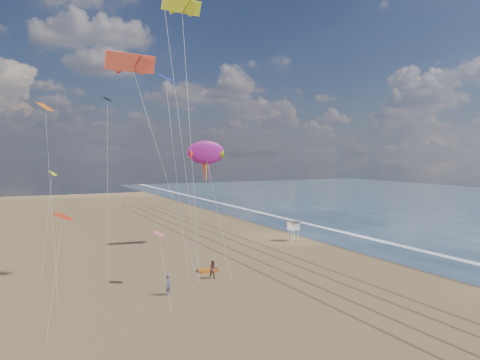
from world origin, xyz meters
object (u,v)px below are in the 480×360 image
at_px(kite_flyer_a, 168,285).
at_px(kite_flyer_b, 213,269).
at_px(show_kite, 206,153).
at_px(grounded_kite, 208,270).
at_px(lifeguard_stand, 293,226).

relative_size(kite_flyer_a, kite_flyer_b, 0.97).
distance_m(show_kite, kite_flyer_b, 21.09).
relative_size(grounded_kite, show_kite, 0.09).
bearing_deg(kite_flyer_a, grounded_kite, 2.03).
height_order(grounded_kite, show_kite, show_kite).
xyz_separation_m(kite_flyer_a, kite_flyer_b, (5.73, 3.31, 0.03)).
bearing_deg(lifeguard_stand, kite_flyer_b, -142.74).
distance_m(grounded_kite, kite_flyer_a, 8.99).
xyz_separation_m(lifeguard_stand, kite_flyer_a, (-24.13, -17.30, -1.29)).
bearing_deg(grounded_kite, kite_flyer_b, -100.42).
distance_m(lifeguard_stand, grounded_kite, 21.01).
xyz_separation_m(show_kite, kite_flyer_b, (-5.80, -16.44, -11.87)).
relative_size(lifeguard_stand, show_kite, 0.12).
bearing_deg(show_kite, kite_flyer_a, -120.27).
bearing_deg(kite_flyer_b, kite_flyer_a, -138.78).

